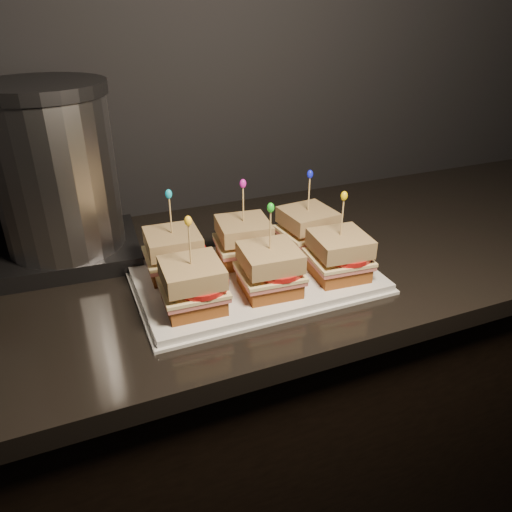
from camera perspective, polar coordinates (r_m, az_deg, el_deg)
name	(u,v)px	position (r m, az deg, el deg)	size (l,w,h in m)	color
cabinet	(282,412)	(1.33, 2.99, -17.36)	(2.40, 0.60, 0.84)	black
granite_slab	(287,259)	(1.06, 3.57, -0.38)	(2.44, 0.64, 0.04)	black
platter	(256,278)	(0.94, 0.00, -2.48)	(0.43, 0.27, 0.02)	silver
platter_rim	(256,280)	(0.94, 0.00, -2.80)	(0.45, 0.28, 0.01)	silver
sandwich_0_bread_bot	(175,266)	(0.94, -9.25, -1.15)	(0.09, 0.09, 0.03)	#643212
sandwich_0_ham	(174,258)	(0.94, -9.32, -0.25)	(0.10, 0.10, 0.01)	#BF625B
sandwich_0_cheese	(174,255)	(0.93, -9.36, 0.13)	(0.10, 0.10, 0.01)	beige
sandwich_0_tomato	(181,251)	(0.93, -8.58, 0.52)	(0.09, 0.09, 0.01)	#B31714
sandwich_0_bread_top	(173,241)	(0.92, -9.49, 1.69)	(0.10, 0.10, 0.03)	#64360C
sandwich_0_pick	(171,218)	(0.90, -9.72, 4.33)	(0.00, 0.00, 0.09)	tan
sandwich_0_frill	(169,194)	(0.88, -9.95, 7.00)	(0.01, 0.01, 0.02)	#10A6C5
sandwich_1_bread_bot	(244,253)	(0.98, -1.40, 0.34)	(0.09, 0.09, 0.03)	#643212
sandwich_1_ham	(244,245)	(0.97, -1.41, 1.23)	(0.10, 0.10, 0.01)	#BF625B
sandwich_1_cheese	(244,242)	(0.97, -1.41, 1.60)	(0.10, 0.10, 0.01)	beige
sandwich_1_tomato	(251,239)	(0.96, -0.62, 1.98)	(0.09, 0.09, 0.01)	#B31714
sandwich_1_bread_top	(244,229)	(0.95, -1.43, 3.12)	(0.10, 0.10, 0.03)	#64360C
sandwich_1_pick	(243,206)	(0.94, -1.47, 5.69)	(0.00, 0.00, 0.09)	tan
sandwich_1_frill	(243,184)	(0.92, -1.50, 8.28)	(0.01, 0.01, 0.02)	#C817A4
sandwich_2_bread_bot	(306,241)	(1.03, 5.79, 1.70)	(0.09, 0.09, 0.03)	#643212
sandwich_2_ham	(307,234)	(1.02, 5.84, 2.56)	(0.10, 0.10, 0.01)	#BF625B
sandwich_2_cheese	(307,231)	(1.02, 5.86, 2.91)	(0.10, 0.10, 0.01)	beige
sandwich_2_tomato	(314,227)	(1.02, 6.63, 3.27)	(0.09, 0.09, 0.01)	#B31714
sandwich_2_bread_top	(308,218)	(1.01, 5.93, 4.37)	(0.10, 0.10, 0.03)	#64360C
sandwich_2_pick	(309,196)	(0.99, 6.06, 6.82)	(0.00, 0.00, 0.09)	tan
sandwich_2_frill	(310,174)	(0.98, 6.20, 9.29)	(0.01, 0.01, 0.02)	#1119D8
sandwich_3_bread_bot	(194,300)	(0.84, -7.14, -4.99)	(0.09, 0.09, 0.03)	#643212
sandwich_3_ham	(193,291)	(0.83, -7.21, -4.01)	(0.10, 0.10, 0.01)	#BF625B
sandwich_3_cheese	(193,288)	(0.83, -7.24, -3.60)	(0.10, 0.10, 0.01)	beige
sandwich_3_tomato	(201,284)	(0.82, -6.35, -3.19)	(0.09, 0.09, 0.01)	#B31714
sandwich_3_bread_top	(192,273)	(0.81, -7.36, -1.90)	(0.10, 0.10, 0.03)	#64360C
sandwich_3_pick	(190,247)	(0.79, -7.56, 1.01)	(0.00, 0.00, 0.09)	tan
sandwich_3_frill	(188,221)	(0.77, -7.77, 4.00)	(0.01, 0.01, 0.02)	yellow
sandwich_4_bread_bot	(270,283)	(0.88, 1.56, -3.15)	(0.09, 0.09, 0.03)	#643212
sandwich_4_ham	(270,275)	(0.87, 1.57, -2.19)	(0.10, 0.10, 0.01)	#BF625B
sandwich_4_cheese	(270,272)	(0.87, 1.58, -1.79)	(0.10, 0.10, 0.01)	beige
sandwich_4_tomato	(278,268)	(0.86, 2.48, -1.39)	(0.09, 0.09, 0.01)	#B31714
sandwich_4_bread_top	(270,257)	(0.85, 1.60, -0.14)	(0.10, 0.10, 0.03)	#64360C
sandwich_4_pick	(270,233)	(0.83, 1.64, 2.67)	(0.00, 0.00, 0.09)	tan
sandwich_4_frill	(271,208)	(0.81, 1.69, 5.54)	(0.01, 0.01, 0.02)	green
sandwich_5_bread_bot	(338,269)	(0.94, 9.33, -1.43)	(0.09, 0.09, 0.03)	#643212
sandwich_5_ham	(338,261)	(0.93, 9.41, -0.52)	(0.10, 0.10, 0.01)	#BF625B
sandwich_5_cheese	(339,257)	(0.92, 9.44, -0.14)	(0.10, 0.10, 0.01)	beige
sandwich_5_tomato	(347,254)	(0.92, 10.31, 0.25)	(0.09, 0.09, 0.01)	#B31714
sandwich_5_bread_top	(340,243)	(0.91, 9.58, 1.43)	(0.10, 0.10, 0.03)	#64360C
sandwich_5_pick	(342,220)	(0.89, 9.81, 4.09)	(0.00, 0.00, 0.09)	tan
sandwich_5_frill	(344,196)	(0.87, 10.05, 6.79)	(0.01, 0.01, 0.02)	#EAC205
appliance_base	(71,251)	(1.09, -20.44, 0.58)	(0.27, 0.22, 0.03)	#262628
appliance_body	(55,174)	(1.03, -21.94, 8.65)	(0.22, 0.22, 0.29)	silver
appliance_lid	(39,88)	(0.99, -23.60, 17.17)	(0.23, 0.23, 0.02)	#262628
appliance	(56,177)	(1.03, -21.88, 8.35)	(0.27, 0.22, 0.35)	silver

